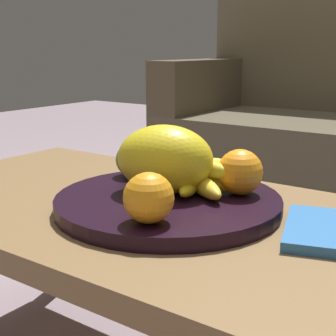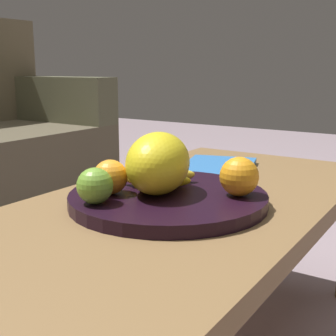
{
  "view_description": "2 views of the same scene",
  "coord_description": "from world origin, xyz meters",
  "px_view_note": "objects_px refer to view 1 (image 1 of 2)",
  "views": [
    {
      "loc": [
        0.46,
        -0.67,
        0.67
      ],
      "look_at": [
        -0.02,
        0.01,
        0.47
      ],
      "focal_mm": 52.95,
      "sensor_mm": 36.0,
      "label": 1
    },
    {
      "loc": [
        -0.76,
        -0.47,
        0.67
      ],
      "look_at": [
        -0.02,
        0.01,
        0.47
      ],
      "focal_mm": 48.77,
      "sensor_mm": 36.0,
      "label": 2
    }
  ],
  "objects_px": {
    "coffee_table": "(176,236)",
    "orange_front": "(164,162)",
    "apple_front": "(132,160)",
    "orange_left": "(240,172)",
    "banana_bunch": "(198,177)",
    "orange_right": "(149,198)",
    "fruit_bowl": "(168,202)",
    "melon_large_front": "(165,159)"
  },
  "relations": [
    {
      "from": "coffee_table",
      "to": "fruit_bowl",
      "type": "height_order",
      "value": "fruit_bowl"
    },
    {
      "from": "orange_front",
      "to": "banana_bunch",
      "type": "relative_size",
      "value": 0.43
    },
    {
      "from": "apple_front",
      "to": "coffee_table",
      "type": "bearing_deg",
      "value": -25.83
    },
    {
      "from": "banana_bunch",
      "to": "orange_left",
      "type": "bearing_deg",
      "value": 23.92
    },
    {
      "from": "orange_right",
      "to": "banana_bunch",
      "type": "bearing_deg",
      "value": 98.28
    },
    {
      "from": "coffee_table",
      "to": "orange_left",
      "type": "distance_m",
      "value": 0.16
    },
    {
      "from": "melon_large_front",
      "to": "banana_bunch",
      "type": "distance_m",
      "value": 0.07
    },
    {
      "from": "orange_front",
      "to": "apple_front",
      "type": "height_order",
      "value": "orange_front"
    },
    {
      "from": "fruit_bowl",
      "to": "orange_right",
      "type": "bearing_deg",
      "value": -66.44
    },
    {
      "from": "orange_right",
      "to": "apple_front",
      "type": "relative_size",
      "value": 1.14
    },
    {
      "from": "orange_left",
      "to": "banana_bunch",
      "type": "xyz_separation_m",
      "value": [
        -0.07,
        -0.03,
        -0.01
      ]
    },
    {
      "from": "melon_large_front",
      "to": "banana_bunch",
      "type": "relative_size",
      "value": 1.07
    },
    {
      "from": "orange_left",
      "to": "orange_right",
      "type": "distance_m",
      "value": 0.21
    },
    {
      "from": "orange_right",
      "to": "coffee_table",
      "type": "bearing_deg",
      "value": 105.78
    },
    {
      "from": "orange_front",
      "to": "fruit_bowl",
      "type": "bearing_deg",
      "value": -51.18
    },
    {
      "from": "fruit_bowl",
      "to": "orange_front",
      "type": "xyz_separation_m",
      "value": [
        -0.07,
        0.09,
        0.05
      ]
    },
    {
      "from": "coffee_table",
      "to": "orange_right",
      "type": "bearing_deg",
      "value": -74.22
    },
    {
      "from": "orange_front",
      "to": "banana_bunch",
      "type": "height_order",
      "value": "orange_front"
    },
    {
      "from": "apple_front",
      "to": "banana_bunch",
      "type": "bearing_deg",
      "value": -6.58
    },
    {
      "from": "fruit_bowl",
      "to": "orange_left",
      "type": "xyz_separation_m",
      "value": [
        0.1,
        0.08,
        0.05
      ]
    },
    {
      "from": "melon_large_front",
      "to": "orange_front",
      "type": "relative_size",
      "value": 2.51
    },
    {
      "from": "orange_front",
      "to": "apple_front",
      "type": "distance_m",
      "value": 0.07
    },
    {
      "from": "coffee_table",
      "to": "orange_left",
      "type": "relative_size",
      "value": 14.79
    },
    {
      "from": "orange_left",
      "to": "apple_front",
      "type": "height_order",
      "value": "orange_left"
    },
    {
      "from": "coffee_table",
      "to": "apple_front",
      "type": "xyz_separation_m",
      "value": [
        -0.16,
        0.08,
        0.1
      ]
    },
    {
      "from": "coffee_table",
      "to": "orange_front",
      "type": "height_order",
      "value": "orange_front"
    },
    {
      "from": "coffee_table",
      "to": "melon_large_front",
      "type": "bearing_deg",
      "value": 151.8
    },
    {
      "from": "coffee_table",
      "to": "melon_large_front",
      "type": "height_order",
      "value": "melon_large_front"
    },
    {
      "from": "melon_large_front",
      "to": "banana_bunch",
      "type": "height_order",
      "value": "melon_large_front"
    },
    {
      "from": "fruit_bowl",
      "to": "banana_bunch",
      "type": "relative_size",
      "value": 2.46
    },
    {
      "from": "banana_bunch",
      "to": "fruit_bowl",
      "type": "bearing_deg",
      "value": -120.6
    },
    {
      "from": "orange_right",
      "to": "orange_front",
      "type": "bearing_deg",
      "value": 120.41
    },
    {
      "from": "melon_large_front",
      "to": "orange_left",
      "type": "bearing_deg",
      "value": 30.76
    },
    {
      "from": "coffee_table",
      "to": "melon_large_front",
      "type": "distance_m",
      "value": 0.14
    },
    {
      "from": "banana_bunch",
      "to": "apple_front",
      "type": "bearing_deg",
      "value": 173.42
    },
    {
      "from": "coffee_table",
      "to": "orange_right",
      "type": "distance_m",
      "value": 0.17
    },
    {
      "from": "orange_left",
      "to": "coffee_table",
      "type": "bearing_deg",
      "value": -130.91
    },
    {
      "from": "orange_right",
      "to": "apple_front",
      "type": "height_order",
      "value": "orange_right"
    },
    {
      "from": "coffee_table",
      "to": "fruit_bowl",
      "type": "bearing_deg",
      "value": 161.89
    },
    {
      "from": "orange_right",
      "to": "fruit_bowl",
      "type": "bearing_deg",
      "value": 113.56
    },
    {
      "from": "fruit_bowl",
      "to": "orange_left",
      "type": "distance_m",
      "value": 0.14
    },
    {
      "from": "melon_large_front",
      "to": "orange_left",
      "type": "height_order",
      "value": "melon_large_front"
    }
  ]
}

